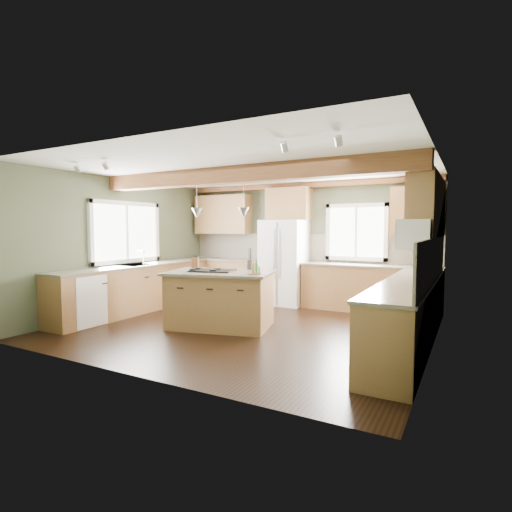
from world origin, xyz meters
The scene contains 37 objects.
floor centered at (0.00, 0.00, 0.00)m, with size 5.60×5.60×0.00m, color black.
ceiling centered at (0.00, 0.00, 2.60)m, with size 5.60×5.60×0.00m, color silver.
wall_back centered at (0.00, 2.50, 1.30)m, with size 5.60×5.60×0.00m, color #444E37.
wall_left centered at (-2.80, 0.00, 1.30)m, with size 5.00×5.00×0.00m, color #444E37.
wall_right centered at (2.80, 0.00, 1.30)m, with size 5.00×5.00×0.00m, color #444E37.
ceiling_beam centered at (0.00, -0.20, 2.47)m, with size 5.55×0.26×0.26m, color #552918.
soffit_trim centered at (0.00, 2.40, 2.54)m, with size 5.55×0.20×0.10m, color #552918.
backsplash_back centered at (0.00, 2.48, 1.21)m, with size 5.58×0.03×0.58m, color brown.
backsplash_right centered at (2.78, 0.05, 1.21)m, with size 0.03×3.70×0.58m, color brown.
base_cab_back_left centered at (-1.79, 2.20, 0.44)m, with size 2.02×0.60×0.88m, color brown.
counter_back_left centered at (-1.79, 2.20, 0.90)m, with size 2.06×0.64×0.04m, color #4C4237.
base_cab_back_right centered at (1.49, 2.20, 0.44)m, with size 2.62×0.60×0.88m, color brown.
counter_back_right centered at (1.49, 2.20, 0.90)m, with size 2.66×0.64×0.04m, color #4C4237.
base_cab_left centered at (-2.50, 0.05, 0.44)m, with size 0.60×3.70×0.88m, color brown.
counter_left centered at (-2.50, 0.05, 0.90)m, with size 0.64×3.74×0.04m, color #4C4237.
base_cab_right centered at (2.50, 0.05, 0.44)m, with size 0.60×3.70×0.88m, color brown.
counter_right centered at (2.50, 0.05, 0.90)m, with size 0.64×3.74×0.04m, color #4C4237.
upper_cab_back_left centered at (-1.99, 2.33, 1.95)m, with size 1.40×0.35×0.90m, color brown.
upper_cab_over_fridge centered at (-0.30, 2.33, 2.15)m, with size 0.96×0.35×0.70m, color brown.
upper_cab_right centered at (2.62, 0.90, 1.95)m, with size 0.35×2.20×0.90m, color brown.
upper_cab_back_corner centered at (2.30, 2.33, 1.95)m, with size 0.90×0.35×0.90m, color brown.
window_left centered at (-2.78, 0.05, 1.55)m, with size 0.04×1.60×1.05m, color white.
window_back centered at (1.15, 2.48, 1.55)m, with size 1.10×0.04×1.00m, color white.
sink centered at (-2.50, 0.05, 0.91)m, with size 0.50×0.65×0.03m, color #262628.
faucet centered at (-2.32, 0.05, 1.05)m, with size 0.02×0.02×0.28m, color #B2B2B7.
dishwasher centered at (-2.49, -1.25, 0.43)m, with size 0.60×0.60×0.84m, color white.
oven centered at (2.49, -1.25, 0.43)m, with size 0.60×0.72×0.84m, color white.
microwave centered at (2.58, -0.05, 1.55)m, with size 0.40×0.70×0.38m, color white.
pendant_left centered at (-0.78, -0.30, 1.88)m, with size 0.18×0.18×0.16m, color #B2B2B7.
pendant_right centered at (0.00, -0.10, 1.88)m, with size 0.18×0.18×0.16m, color #B2B2B7.
refrigerator centered at (-0.30, 2.12, 0.90)m, with size 0.90×0.74×1.80m, color white.
island centered at (-0.39, -0.20, 0.44)m, with size 1.60×0.98×0.88m, color brown.
island_top centered at (-0.39, -0.20, 0.90)m, with size 1.70×1.08×0.04m, color #4C4237.
cooktop centered at (-0.52, -0.23, 0.93)m, with size 0.69×0.46×0.02m, color black.
knife_block centered at (-1.07, 0.03, 1.01)m, with size 0.11×0.08×0.18m, color brown.
utensil_crock centered at (-0.13, 0.33, 1.00)m, with size 0.13×0.13×0.17m, color #3A312E.
bottle_tray centered at (0.28, -0.24, 1.02)m, with size 0.21×0.21×0.19m, color brown, non-canonical shape.
Camera 1 is at (3.24, -5.63, 1.63)m, focal length 28.00 mm.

